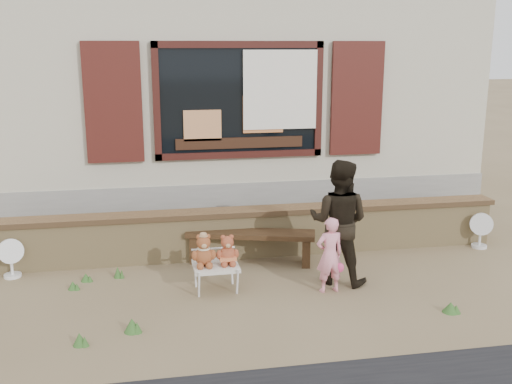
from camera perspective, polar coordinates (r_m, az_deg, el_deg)
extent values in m
plane|color=brown|center=(7.46, 0.84, -8.57)|extent=(80.00, 80.00, 0.00)
cube|color=#A79D87|center=(11.35, -3.63, 11.58)|extent=(8.00, 5.00, 3.20)
cube|color=gray|center=(11.60, -3.48, 1.67)|extent=(8.04, 5.04, 0.80)
cube|color=black|center=(8.87, -1.62, 8.70)|extent=(2.30, 0.04, 1.50)
cube|color=#35130F|center=(8.82, -1.63, 13.88)|extent=(2.50, 0.08, 0.10)
cube|color=#35130F|center=(8.96, -1.56, 3.59)|extent=(2.50, 0.08, 0.10)
cube|color=#35130F|center=(8.75, -9.47, 8.45)|extent=(0.10, 0.08, 1.70)
cube|color=#35130F|center=(9.11, 5.97, 8.77)|extent=(0.10, 0.08, 1.70)
cube|color=#3A140F|center=(8.75, -13.44, 8.26)|extent=(0.80, 0.07, 1.70)
cube|color=#3A140F|center=(9.29, 9.58, 8.75)|extent=(0.80, 0.07, 1.70)
cube|color=white|center=(8.90, 2.32, 9.68)|extent=(1.10, 0.02, 1.15)
cube|color=black|center=(8.92, -1.56, 4.72)|extent=(1.90, 0.06, 0.16)
cube|color=tan|center=(8.81, -5.13, 6.33)|extent=(0.55, 0.06, 0.45)
cube|color=#E08447|center=(8.92, 0.66, 7.45)|extent=(0.60, 0.06, 0.55)
cube|color=tan|center=(8.28, -0.50, -4.05)|extent=(7.00, 0.30, 0.60)
cube|color=brown|center=(8.19, -0.51, -1.85)|extent=(7.10, 0.36, 0.07)
cube|color=#301F10|center=(7.97, -0.52, -4.00)|extent=(1.74, 0.82, 0.06)
cube|color=#301F10|center=(8.15, -5.75, -5.32)|extent=(0.19, 0.34, 0.36)
cube|color=#301F10|center=(8.00, 4.82, -5.67)|extent=(0.19, 0.34, 0.36)
cube|color=beige|center=(7.13, -3.85, -7.05)|extent=(0.54, 0.48, 0.04)
cylinder|color=silver|center=(6.98, -5.45, -9.00)|extent=(0.02, 0.02, 0.28)
cylinder|color=silver|center=(7.04, -1.78, -8.76)|extent=(0.02, 0.02, 0.28)
cylinder|color=silver|center=(7.36, -5.79, -7.79)|extent=(0.02, 0.02, 0.28)
cylinder|color=silver|center=(7.41, -2.32, -7.57)|extent=(0.02, 0.02, 0.28)
imported|color=pink|center=(7.09, 7.02, -5.96)|extent=(0.35, 0.25, 0.91)
imported|color=black|center=(7.31, 7.88, -2.84)|extent=(0.94, 0.88, 1.53)
cylinder|color=white|center=(8.21, -22.16, -7.37)|extent=(0.21, 0.21, 0.04)
cylinder|color=white|center=(8.16, -22.24, -6.48)|extent=(0.04, 0.04, 0.27)
cylinder|color=white|center=(8.10, -22.37, -5.18)|extent=(0.33, 0.21, 0.32)
cylinder|color=silver|center=(9.25, 20.47, -4.85)|extent=(0.22, 0.22, 0.04)
cylinder|color=silver|center=(9.20, 20.54, -4.02)|extent=(0.04, 0.04, 0.28)
cylinder|color=silver|center=(9.15, 20.65, -2.83)|extent=(0.34, 0.22, 0.32)
cone|color=#335E25|center=(7.76, -15.90, -7.81)|extent=(0.13, 0.13, 0.10)
cone|color=#335E25|center=(6.99, 18.04, -10.39)|extent=(0.18, 0.18, 0.12)
cone|color=#335E25|center=(7.56, -17.05, -8.49)|extent=(0.12, 0.12, 0.10)
cone|color=#335E25|center=(7.77, -13.04, -7.45)|extent=(0.10, 0.10, 0.14)
cone|color=#335E25|center=(6.36, -11.72, -12.31)|extent=(0.17, 0.17, 0.15)
cone|color=#335E25|center=(6.23, -16.45, -13.29)|extent=(0.14, 0.14, 0.13)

